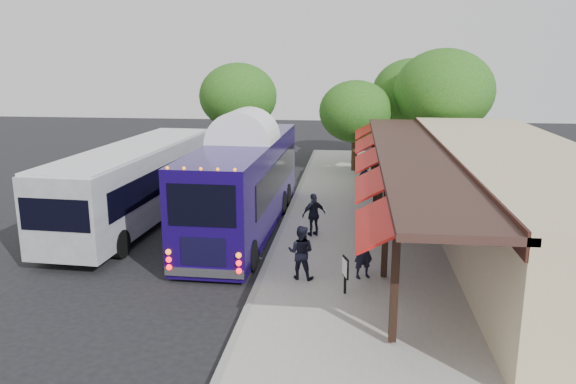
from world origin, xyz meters
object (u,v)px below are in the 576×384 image
at_px(city_bus, 137,181).
at_px(ped_a, 364,251).
at_px(coach_bus, 244,179).
at_px(ped_b, 301,252).
at_px(ped_c, 314,215).
at_px(sign_board, 345,269).
at_px(ped_d, 365,177).

xyz_separation_m(city_bus, ped_a, (9.16, -5.39, -0.77)).
distance_m(coach_bus, ped_b, 6.05).
bearing_deg(ped_c, ped_a, 83.78).
bearing_deg(ped_c, sign_board, 73.00).
xyz_separation_m(coach_bus, ped_c, (2.82, -1.05, -1.07)).
bearing_deg(coach_bus, ped_d, 53.34).
bearing_deg(ped_a, sign_board, -139.85).
distance_m(coach_bus, ped_a, 6.89).
relative_size(ped_a, ped_c, 1.05).
xyz_separation_m(ped_a, ped_c, (-1.79, 3.97, -0.04)).
xyz_separation_m(ped_c, sign_board, (1.26, -5.24, -0.08)).
bearing_deg(ped_a, coach_bus, 105.48).
bearing_deg(sign_board, city_bus, 123.52).
xyz_separation_m(city_bus, ped_d, (9.40, 5.87, -0.84)).
relative_size(ped_b, ped_c, 1.02).
bearing_deg(sign_board, ped_a, 48.44).
bearing_deg(city_bus, sign_board, -34.69).
distance_m(ped_a, ped_c, 4.35).
distance_m(coach_bus, city_bus, 4.57).
height_order(coach_bus, ped_a, coach_bus).
relative_size(coach_bus, ped_c, 7.33).
relative_size(coach_bus, ped_d, 7.67).
height_order(ped_b, sign_board, ped_b).
bearing_deg(coach_bus, city_bus, 176.46).
height_order(ped_c, sign_board, ped_c).
xyz_separation_m(ped_b, sign_board, (1.35, -0.99, -0.10)).
height_order(city_bus, ped_d, city_bus).
xyz_separation_m(ped_b, ped_c, (0.09, 4.25, -0.02)).
distance_m(ped_a, ped_b, 1.90).
height_order(city_bus, ped_b, city_bus).
relative_size(ped_c, sign_board, 1.50).
bearing_deg(coach_bus, ped_a, -46.22).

